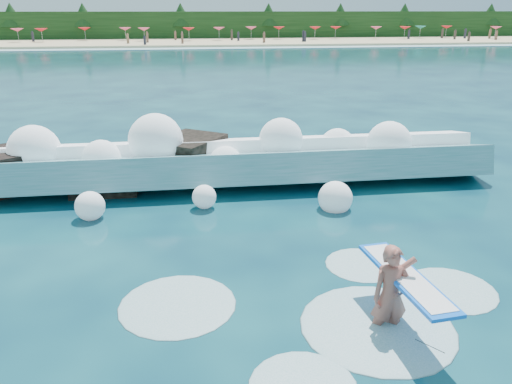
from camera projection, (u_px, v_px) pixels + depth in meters
ground at (201, 278)px, 10.84m from camera, size 200.00×200.00×0.00m
beach at (184, 42)px, 83.24m from camera, size 140.00×20.00×0.40m
wet_band at (184, 48)px, 73.08m from camera, size 140.00×5.00×0.08m
treeline at (183, 26)px, 91.74m from camera, size 140.00×4.00×5.00m
breaking_wave at (192, 165)px, 16.65m from camera, size 19.76×3.01×1.70m
rock_cluster at (97, 169)px, 16.58m from camera, size 8.80×3.46×1.60m
surfer_with_board at (394, 292)px, 8.99m from camera, size 1.08×3.06×1.95m
wave_spray at (193, 151)px, 16.33m from camera, size 14.66×4.69×2.50m
surf_foam at (340, 315)px, 9.54m from camera, size 8.50×5.35×0.14m
beach_umbrellas at (184, 29)px, 84.55m from camera, size 113.47×6.66×0.50m
beachgoers at (257, 37)px, 82.13m from camera, size 102.00×12.86×1.93m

